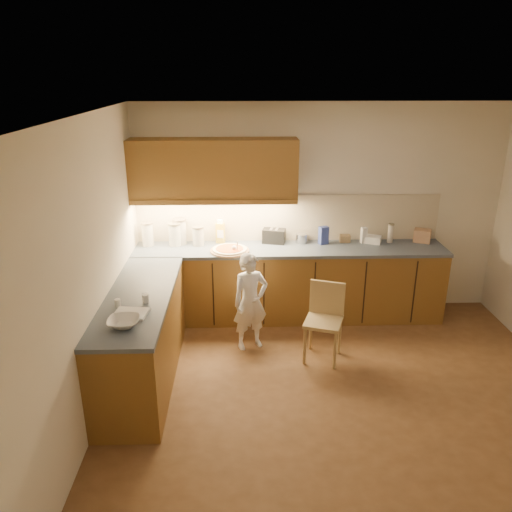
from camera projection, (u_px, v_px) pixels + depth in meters
name	position (u px, v px, depth m)	size (l,w,h in m)	color
room	(355.00, 229.00, 4.19)	(4.54, 4.50, 2.62)	brown
l_counter	(245.00, 298.00, 5.75)	(3.77, 2.62, 0.92)	brown
backsplash	(288.00, 218.00, 6.20)	(3.75, 0.02, 0.58)	beige
upper_cabinets	(214.00, 169.00, 5.80)	(1.95, 0.36, 0.73)	brown
pizza_on_board	(230.00, 250.00, 5.89)	(0.46, 0.46, 0.19)	#AA7F55
child	(250.00, 302.00, 5.46)	(0.40, 0.26, 1.11)	white
wooden_chair	(325.00, 315.00, 5.30)	(0.48, 0.48, 0.84)	tan
mixing_bowl	(124.00, 322.00, 4.17)	(0.27, 0.27, 0.07)	silver
canister_a	(148.00, 234.00, 6.05)	(0.15, 0.15, 0.29)	white
canister_b	(175.00, 234.00, 6.06)	(0.16, 0.16, 0.28)	silver
canister_c	(180.00, 231.00, 6.10)	(0.17, 0.17, 0.32)	beige
canister_d	(198.00, 236.00, 6.07)	(0.15, 0.15, 0.24)	beige
oil_jug	(220.00, 232.00, 6.15)	(0.12, 0.10, 0.30)	gold
toaster	(274.00, 236.00, 6.16)	(0.30, 0.22, 0.18)	black
steel_pot	(302.00, 238.00, 6.18)	(0.15, 0.15, 0.12)	#B6B6BB
blue_box	(324.00, 235.00, 6.12)	(0.11, 0.08, 0.22)	#324398
card_box_a	(345.00, 238.00, 6.21)	(0.13, 0.09, 0.09)	#A18156
white_bottle	(364.00, 235.00, 6.16)	(0.07, 0.07, 0.20)	white
flat_pack	(372.00, 239.00, 6.19)	(0.22, 0.15, 0.09)	white
tall_jar	(390.00, 233.00, 6.17)	(0.08, 0.08, 0.24)	white
card_box_b	(422.00, 236.00, 6.21)	(0.20, 0.16, 0.16)	tan
dough_cloth	(131.00, 314.00, 4.37)	(0.29, 0.23, 0.02)	silver
spice_jar_a	(118.00, 303.00, 4.51)	(0.05, 0.05, 0.07)	silver
spice_jar_b	(146.00, 298.00, 4.59)	(0.06, 0.06, 0.08)	white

